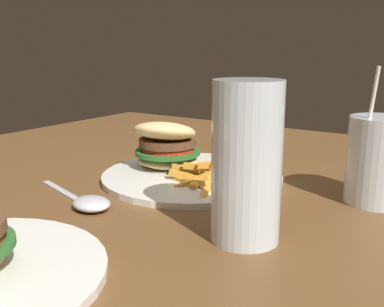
# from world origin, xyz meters

# --- Properties ---
(dining_table) EXTENTS (1.25, 1.34, 0.73)m
(dining_table) POSITION_xyz_m (0.00, 0.00, 0.61)
(dining_table) COLOR brown
(dining_table) RESTS_ON ground_plane
(meal_plate_near) EXTENTS (0.30, 0.30, 0.10)m
(meal_plate_near) POSITION_xyz_m (0.03, -0.13, 0.76)
(meal_plate_near) COLOR white
(meal_plate_near) RESTS_ON dining_table
(beer_glass) EXTENTS (0.08, 0.08, 0.18)m
(beer_glass) POSITION_xyz_m (-0.17, 0.04, 0.82)
(beer_glass) COLOR silver
(beer_glass) RESTS_ON dining_table
(juice_glass) EXTENTS (0.09, 0.09, 0.19)m
(juice_glass) POSITION_xyz_m (-0.27, -0.18, 0.79)
(juice_glass) COLOR silver
(juice_glass) RESTS_ON dining_table
(spoon) EXTENTS (0.19, 0.08, 0.02)m
(spoon) POSITION_xyz_m (0.05, 0.06, 0.74)
(spoon) COLOR silver
(spoon) RESTS_ON dining_table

